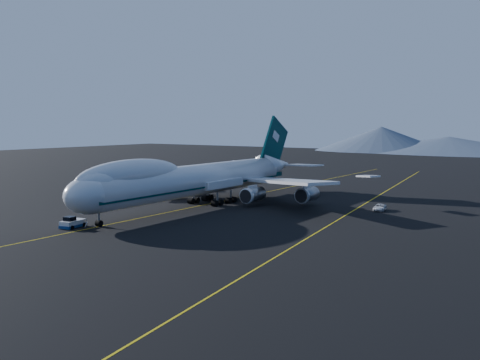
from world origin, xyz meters
The scene contains 6 objects.
ground centered at (0.00, 0.00, 0.00)m, with size 500.00×500.00×0.00m, color black.
taxiway_line_main centered at (0.00, 0.00, 0.01)m, with size 0.25×220.00×0.01m, color gold.
taxiway_line_side centered at (30.00, 10.00, 0.01)m, with size 0.25×200.00×0.01m, color gold.
boeing_747 centered at (0.00, 0.03, 5.81)m, with size 59.62×72.43×19.37m.
pushback_tug centered at (-3.00, -29.50, 0.61)m, with size 3.11×4.75×1.93m.
service_van centered at (33.86, 16.31, 0.64)m, with size 2.13×4.62×1.29m, color silver.
Camera 1 is at (69.61, -87.23, 17.50)m, focal length 40.00 mm.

